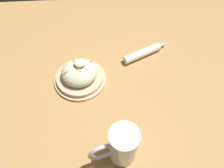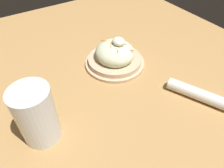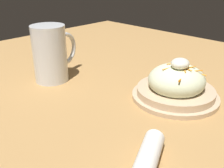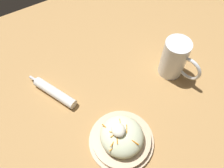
# 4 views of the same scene
# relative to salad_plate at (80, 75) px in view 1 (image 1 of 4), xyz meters

# --- Properties ---
(ground_plane) EXTENTS (1.43, 1.43, 0.00)m
(ground_plane) POSITION_rel_salad_plate_xyz_m (-0.10, 0.15, -0.04)
(ground_plane) COLOR #B2844C
(salad_plate) EXTENTS (0.22, 0.22, 0.11)m
(salad_plate) POSITION_rel_salad_plate_xyz_m (0.00, 0.00, 0.00)
(salad_plate) COLOR #D1B28E
(salad_plate) RESTS_ON ground_plane
(beer_mug) EXTENTS (0.16, 0.09, 0.16)m
(beer_mug) POSITION_rel_salad_plate_xyz_m (-0.14, 0.32, 0.03)
(beer_mug) COLOR white
(beer_mug) RESTS_ON ground_plane
(napkin_roll) EXTENTS (0.21, 0.11, 0.04)m
(napkin_roll) POSITION_rel_salad_plate_xyz_m (-0.28, -0.12, -0.02)
(napkin_roll) COLOR white
(napkin_roll) RESTS_ON ground_plane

